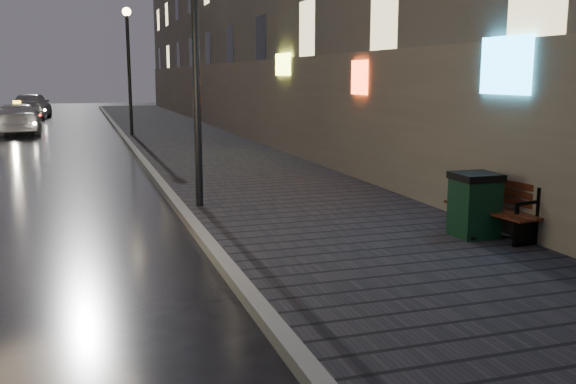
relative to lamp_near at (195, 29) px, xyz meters
name	(u,v)px	position (x,y,z in m)	size (l,w,h in m)	color
ground	(124,348)	(-1.85, -6.00, -3.49)	(120.00, 120.00, 0.00)	black
sidewalk	(184,137)	(2.05, 15.00, -3.41)	(4.60, 58.00, 0.15)	black
curb	(125,139)	(-0.35, 15.00, -3.41)	(0.20, 58.00, 0.15)	slate
lamp_near	(195,29)	(0.00, 0.00, 0.00)	(0.36, 0.36, 5.28)	black
lamp_far	(128,55)	(0.00, 16.00, 0.00)	(0.36, 0.36, 5.28)	black
bench	(497,207)	(4.07, -3.73, -2.90)	(0.79, 1.78, 0.88)	black
trash_bin	(475,204)	(3.67, -3.71, -2.83)	(0.67, 0.67, 1.00)	#0D311A
taxi_mid	(18,119)	(-4.79, 19.93, -2.80)	(1.93, 4.76, 1.38)	#BBBBC2
car_far	(32,105)	(-4.87, 31.38, -2.66)	(1.95, 4.83, 1.65)	#A5A4AC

